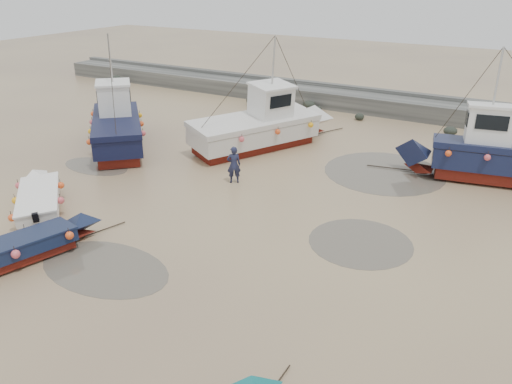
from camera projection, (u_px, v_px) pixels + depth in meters
ground at (204, 252)px, 18.09m from camera, size 120.00×120.00×0.00m
seawall at (384, 105)px, 35.22m from camera, size 60.00×4.92×1.50m
puddle_a at (105, 268)px, 17.15m from camera, size 5.07×5.07×0.01m
puddle_b at (360, 242)px, 18.74m from camera, size 3.90×3.90×0.01m
puddle_c at (96, 166)px, 25.99m from camera, size 3.93×3.93×0.01m
puddle_d at (384, 172)px, 25.24m from camera, size 6.01×6.01×0.01m
dinghy_0 at (40, 195)px, 21.35m from camera, size 5.52×4.91×1.43m
dinghy_1 at (32, 242)px, 17.68m from camera, size 2.87×5.77×1.43m
cabin_boat_0 at (116, 124)px, 28.49m from camera, size 8.10×8.20×6.22m
cabin_boat_1 at (263, 125)px, 28.35m from camera, size 6.11×10.13×6.22m
cabin_boat_2 at (490, 154)px, 23.75m from camera, size 9.62×3.71×6.22m
person at (234, 182)px, 24.04m from camera, size 0.79×0.75×1.82m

